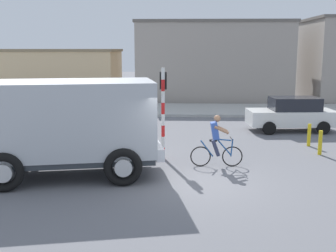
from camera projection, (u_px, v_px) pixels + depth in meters
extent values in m
plane|color=slate|center=(193.00, 182.00, 12.43)|extent=(120.00, 120.00, 0.00)
cube|color=#ADADA8|center=(188.00, 110.00, 26.55)|extent=(80.00, 5.00, 0.16)
cube|color=#B2B7BC|center=(66.00, 118.00, 12.71)|extent=(5.59, 3.46, 2.20)
cube|color=#2D3338|center=(68.00, 156.00, 12.92)|extent=(5.48, 3.40, 0.16)
cube|color=silver|center=(155.00, 147.00, 13.31)|extent=(0.70, 2.38, 0.36)
cube|color=black|center=(150.00, 100.00, 13.02)|extent=(0.53, 2.11, 0.70)
torus|color=black|center=(119.00, 147.00, 14.43)|extent=(1.13, 0.45, 1.10)
cylinder|color=beige|center=(119.00, 147.00, 14.43)|extent=(0.54, 0.39, 0.50)
torus|color=black|center=(123.00, 167.00, 11.95)|extent=(1.13, 0.45, 1.10)
cylinder|color=beige|center=(123.00, 167.00, 11.95)|extent=(0.54, 0.39, 0.50)
torus|color=black|center=(20.00, 150.00, 13.93)|extent=(1.13, 0.45, 1.10)
cylinder|color=beige|center=(20.00, 150.00, 13.93)|extent=(0.54, 0.39, 0.50)
torus|color=black|center=(3.00, 172.00, 11.44)|extent=(1.13, 0.45, 1.10)
cylinder|color=beige|center=(3.00, 172.00, 11.44)|extent=(0.54, 0.39, 0.50)
torus|color=black|center=(232.00, 156.00, 13.98)|extent=(0.68, 0.06, 0.68)
torus|color=black|center=(201.00, 156.00, 13.99)|extent=(0.68, 0.06, 0.68)
cylinder|color=#1E4C8C|center=(222.00, 140.00, 13.88)|extent=(0.60, 0.06, 0.09)
cylinder|color=#1E4C8C|center=(224.00, 147.00, 13.93)|extent=(0.51, 0.06, 0.57)
cylinder|color=#1E4C8C|center=(207.00, 148.00, 13.94)|extent=(0.44, 0.06, 0.57)
cylinder|color=#1E4C8C|center=(232.00, 148.00, 13.93)|extent=(0.10, 0.05, 0.59)
cylinder|color=black|center=(231.00, 138.00, 13.87)|extent=(0.05, 0.50, 0.03)
cube|color=black|center=(213.00, 140.00, 13.89)|extent=(0.24, 0.13, 0.06)
cube|color=#3351A8|center=(215.00, 131.00, 13.83)|extent=(0.30, 0.33, 0.59)
sphere|color=#9E7051|center=(217.00, 118.00, 13.76)|extent=(0.22, 0.22, 0.22)
cylinder|color=#2D334C|center=(215.00, 147.00, 14.03)|extent=(0.31, 0.13, 0.57)
cylinder|color=#9E7051|center=(220.00, 128.00, 13.98)|extent=(0.49, 0.11, 0.29)
cylinder|color=#2D334C|center=(216.00, 148.00, 13.83)|extent=(0.31, 0.13, 0.57)
cylinder|color=#9E7051|center=(222.00, 130.00, 13.66)|extent=(0.49, 0.11, 0.29)
cylinder|color=red|center=(163.00, 153.00, 15.01)|extent=(0.12, 0.12, 0.40)
cylinder|color=white|center=(163.00, 142.00, 14.94)|extent=(0.12, 0.12, 0.40)
cylinder|color=red|center=(163.00, 131.00, 14.87)|extent=(0.12, 0.12, 0.40)
cylinder|color=white|center=(163.00, 120.00, 14.80)|extent=(0.12, 0.12, 0.40)
cylinder|color=red|center=(163.00, 108.00, 14.72)|extent=(0.12, 0.12, 0.40)
cylinder|color=white|center=(163.00, 97.00, 14.65)|extent=(0.12, 0.12, 0.40)
cylinder|color=red|center=(163.00, 85.00, 14.58)|extent=(0.12, 0.12, 0.40)
cylinder|color=white|center=(163.00, 74.00, 14.51)|extent=(0.12, 0.12, 0.40)
cube|color=black|center=(163.00, 81.00, 14.73)|extent=(0.24, 0.20, 0.60)
sphere|color=orange|center=(163.00, 80.00, 14.85)|extent=(0.14, 0.14, 0.14)
cube|color=white|center=(291.00, 117.00, 20.00)|extent=(4.10, 1.96, 0.70)
cube|color=black|center=(295.00, 104.00, 19.89)|extent=(2.29, 1.59, 0.60)
cylinder|color=black|center=(269.00, 128.00, 19.19)|extent=(0.61, 0.22, 0.60)
cylinder|color=black|center=(260.00, 122.00, 20.86)|extent=(0.61, 0.22, 0.60)
cylinder|color=black|center=(323.00, 128.00, 19.26)|extent=(0.61, 0.22, 0.60)
cylinder|color=black|center=(310.00, 121.00, 20.93)|extent=(0.61, 0.22, 0.60)
cylinder|color=gold|center=(320.00, 143.00, 15.53)|extent=(0.14, 0.14, 0.90)
cylinder|color=gold|center=(309.00, 135.00, 16.91)|extent=(0.14, 0.14, 0.90)
cube|color=#D1B284|center=(49.00, 75.00, 33.31)|extent=(10.77, 5.76, 3.62)
cube|color=#7D6B4F|center=(48.00, 50.00, 32.97)|extent=(10.98, 5.87, 0.20)
cube|color=#9E9389|center=(212.00, 63.00, 32.08)|extent=(11.01, 6.48, 5.61)
cube|color=#5E5852|center=(213.00, 23.00, 31.55)|extent=(11.23, 6.61, 0.20)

